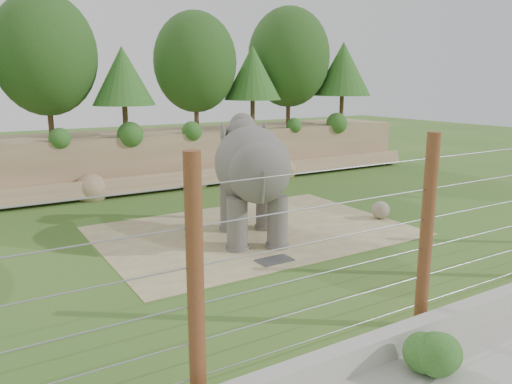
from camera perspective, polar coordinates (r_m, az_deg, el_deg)
ground at (r=14.22m, az=4.23°, el=-7.81°), size 90.00×90.00×0.00m
back_embankment at (r=24.97m, az=-11.85°, el=10.04°), size 30.00×5.52×8.77m
dirt_patch at (r=16.86m, az=-0.32°, el=-4.46°), size 10.00×7.00×0.02m
drain_grate at (r=14.12m, az=2.15°, el=-7.79°), size 1.00×0.60×0.03m
elephant at (r=15.60m, az=-0.45°, el=1.25°), size 3.57×5.06×3.77m
stone_ball at (r=18.77m, az=14.06°, el=-2.01°), size 0.65×0.65×0.65m
retaining_wall at (r=10.80m, az=20.32°, el=-14.01°), size 26.00×0.35×0.50m
barrier_fence at (r=10.46m, az=18.91°, el=-4.46°), size 20.26×0.26×4.00m
walkway_shrub at (r=9.48m, az=19.73°, el=-16.87°), size 0.77×0.77×0.77m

